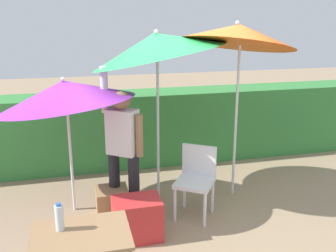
# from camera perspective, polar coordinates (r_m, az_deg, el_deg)

# --- Properties ---
(ground_plane) EXTENTS (24.00, 24.00, 0.00)m
(ground_plane) POSITION_cam_1_polar(r_m,az_deg,el_deg) (5.03, 0.84, -13.07)
(ground_plane) COLOR #9E8466
(hedge_row) EXTENTS (8.00, 0.70, 1.22)m
(hedge_row) POSITION_cam_1_polar(r_m,az_deg,el_deg) (6.54, -3.44, -0.24)
(hedge_row) COLOR #38843D
(hedge_row) RESTS_ON ground_plane
(umbrella_rainbow) EXTENTS (1.54, 1.51, 2.55)m
(umbrella_rainbow) POSITION_cam_1_polar(r_m,az_deg,el_deg) (5.11, 10.47, 13.20)
(umbrella_rainbow) COLOR silver
(umbrella_rainbow) RESTS_ON ground_plane
(umbrella_orange) EXTENTS (1.79, 1.75, 2.50)m
(umbrella_orange) POSITION_cam_1_polar(r_m,az_deg,el_deg) (4.92, -1.70, 11.93)
(umbrella_orange) COLOR silver
(umbrella_orange) RESTS_ON ground_plane
(umbrella_yellow) EXTENTS (1.70, 1.68, 1.88)m
(umbrella_yellow) POSITION_cam_1_polar(r_m,az_deg,el_deg) (4.76, -15.12, 4.83)
(umbrella_yellow) COLOR silver
(umbrella_yellow) RESTS_ON ground_plane
(person_vendor) EXTENTS (0.49, 0.40, 1.88)m
(person_vendor) POSITION_cam_1_polar(r_m,az_deg,el_deg) (4.72, -6.75, -2.78)
(person_vendor) COLOR black
(person_vendor) RESTS_ON ground_plane
(chair_plastic) EXTENTS (0.61, 0.61, 0.89)m
(chair_plastic) POSITION_cam_1_polar(r_m,az_deg,el_deg) (4.84, 4.21, -7.60)
(chair_plastic) COLOR silver
(chair_plastic) RESTS_ON ground_plane
(cooler_box) EXTENTS (0.54, 0.40, 0.47)m
(cooler_box) POSITION_cam_1_polar(r_m,az_deg,el_deg) (4.48, -4.64, -13.58)
(cooler_box) COLOR red
(cooler_box) RESTS_ON ground_plane
(crate_cardboard) EXTENTS (0.40, 0.38, 0.36)m
(crate_cardboard) POSITION_cam_1_polar(r_m,az_deg,el_deg) (5.00, -8.31, -11.14)
(crate_cardboard) COLOR #9E7A4C
(crate_cardboard) RESTS_ON ground_plane
(folding_table) EXTENTS (0.80, 0.60, 0.76)m
(folding_table) POSITION_cam_1_polar(r_m,az_deg,el_deg) (3.35, -12.78, -16.70)
(folding_table) COLOR #4C4C51
(folding_table) RESTS_ON ground_plane
(bottle_water) EXTENTS (0.07, 0.07, 0.24)m
(bottle_water) POSITION_cam_1_polar(r_m,az_deg,el_deg) (3.33, -15.89, -12.98)
(bottle_water) COLOR silver
(bottle_water) RESTS_ON folding_table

